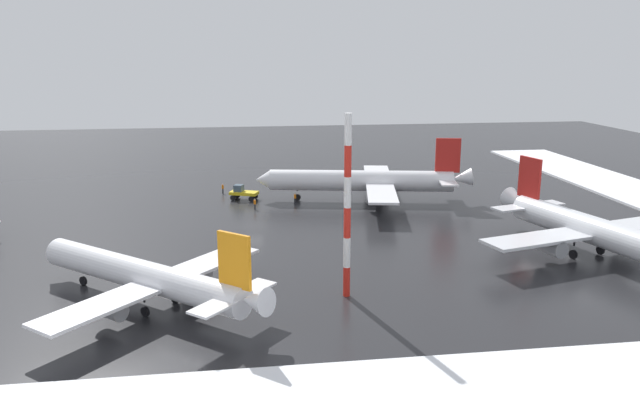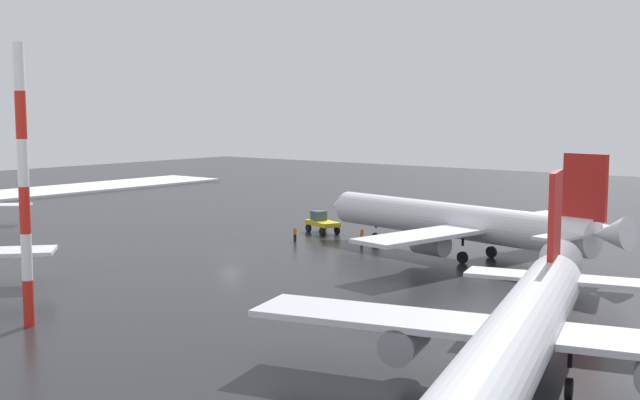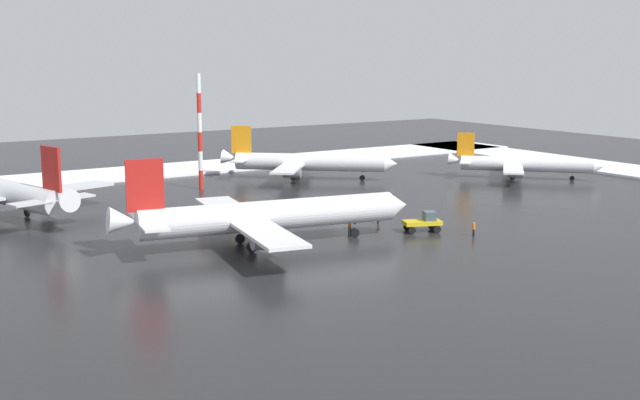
{
  "view_description": "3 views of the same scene",
  "coord_description": "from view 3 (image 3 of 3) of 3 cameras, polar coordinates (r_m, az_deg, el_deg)",
  "views": [
    {
      "loc": [
        -2.42,
        -86.17,
        24.31
      ],
      "look_at": [
        9.65,
        0.41,
        3.34
      ],
      "focal_mm": 35.0,
      "sensor_mm": 36.0,
      "label": 1
    },
    {
      "loc": [
        55.59,
        -56.54,
        14.23
      ],
      "look_at": [
        5.99,
        6.79,
        5.18
      ],
      "focal_mm": 45.0,
      "sensor_mm": 36.0,
      "label": 2
    },
    {
      "loc": [
        61.82,
        90.09,
        21.37
      ],
      "look_at": [
        6.31,
        4.4,
        2.89
      ],
      "focal_mm": 45.0,
      "sensor_mm": 36.0,
      "label": 3
    }
  ],
  "objects": [
    {
      "name": "ground_crew_near_tug",
      "position": [
        97.11,
        2.12,
        -1.87
      ],
      "size": [
        0.36,
        0.36,
        1.71
      ],
      "rotation": [
        0.0,
        0.0,
        1.22
      ],
      "color": "black",
      "rests_on": "ground_plane"
    },
    {
      "name": "pushback_tug",
      "position": [
        99.12,
        7.41,
        -1.52
      ],
      "size": [
        5.09,
        3.75,
        2.5
      ],
      "rotation": [
        0.0,
        0.0,
        2.76
      ],
      "color": "gold",
      "rests_on": "ground_plane"
    },
    {
      "name": "airplane_foreground_jet",
      "position": [
        115.02,
        -21.65,
        0.57
      ],
      "size": [
        29.2,
        34.76,
        10.48
      ],
      "rotation": [
        0.0,
        0.0,
        4.98
      ],
      "color": "silver",
      "rests_on": "ground_plane"
    },
    {
      "name": "airplane_parked_starboard",
      "position": [
        144.47,
        14.18,
        2.49
      ],
      "size": [
        20.77,
        20.95,
        7.91
      ],
      "rotation": [
        0.0,
        0.0,
        2.35
      ],
      "color": "white",
      "rests_on": "ground_plane"
    },
    {
      "name": "ground_crew_by_nose_gear",
      "position": [
        103.4,
        4.16,
        -1.15
      ],
      "size": [
        0.36,
        0.36,
        1.71
      ],
      "rotation": [
        0.0,
        0.0,
        6.07
      ],
      "color": "black",
      "rests_on": "ground_plane"
    },
    {
      "name": "ground_crew_beside_wing",
      "position": [
        97.65,
        10.88,
        -1.99
      ],
      "size": [
        0.36,
        0.36,
        1.71
      ],
      "rotation": [
        0.0,
        0.0,
        2.88
      ],
      "color": "black",
      "rests_on": "ground_plane"
    },
    {
      "name": "antenna_mast",
      "position": [
        129.81,
        -8.55,
        4.8
      ],
      "size": [
        0.7,
        0.7,
        18.56
      ],
      "color": "red",
      "rests_on": "ground_plane"
    },
    {
      "name": "airplane_distant_tail",
      "position": [
        90.69,
        -4.04,
        -1.13
      ],
      "size": [
        35.57,
        29.74,
        10.61
      ],
      "rotation": [
        0.0,
        0.0,
        2.96
      ],
      "color": "white",
      "rests_on": "ground_plane"
    },
    {
      "name": "snow_bank_far",
      "position": [
        154.58,
        -9.04,
        2.26
      ],
      "size": [
        152.0,
        16.0,
        0.41
      ],
      "primitive_type": "cube",
      "color": "white",
      "rests_on": "ground_plane"
    },
    {
      "name": "ground_plane",
      "position": [
        111.33,
        1.49,
        -0.81
      ],
      "size": [
        240.0,
        240.0,
        0.0
      ],
      "primitive_type": "plane",
      "color": "#232326"
    },
    {
      "name": "airplane_parked_portside",
      "position": [
        139.58,
        -1.02,
        2.72
      ],
      "size": [
        25.34,
        23.65,
        9.23
      ],
      "rotation": [
        0.0,
        0.0,
        2.42
      ],
      "color": "white",
      "rests_on": "ground_plane"
    }
  ]
}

